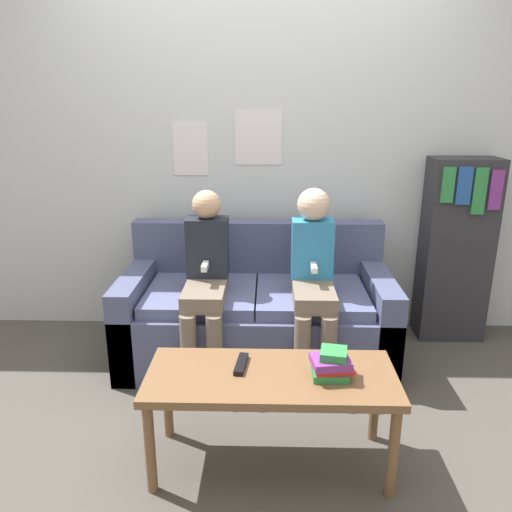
{
  "coord_description": "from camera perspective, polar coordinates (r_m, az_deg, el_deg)",
  "views": [
    {
      "loc": [
        0.07,
        -2.36,
        1.57
      ],
      "look_at": [
        0.0,
        0.38,
        0.7
      ],
      "focal_mm": 35.0,
      "sensor_mm": 36.0,
      "label": 1
    }
  ],
  "objects": [
    {
      "name": "book_stack",
      "position": [
        2.15,
        8.61,
        -12.16
      ],
      "size": [
        0.18,
        0.15,
        0.12
      ],
      "color": "#2D8442",
      "rests_on": "coffee_table"
    },
    {
      "name": "coffee_table",
      "position": [
        2.2,
        1.74,
        -14.52
      ],
      "size": [
        1.06,
        0.44,
        0.45
      ],
      "color": "brown",
      "rests_on": "ground_plane"
    },
    {
      "name": "person_right",
      "position": [
        2.86,
        6.54,
        -1.96
      ],
      "size": [
        0.24,
        0.55,
        1.08
      ],
      "color": "#756656",
      "rests_on": "ground_plane"
    },
    {
      "name": "tv_remote",
      "position": [
        2.22,
        -1.71,
        -12.24
      ],
      "size": [
        0.06,
        0.17,
        0.02
      ],
      "rotation": [
        0.0,
        0.0,
        -0.11
      ],
      "color": "black",
      "rests_on": "coffee_table"
    },
    {
      "name": "couch",
      "position": [
        3.14,
        0.07,
        -6.66
      ],
      "size": [
        1.62,
        0.79,
        0.8
      ],
      "color": "#4C5175",
      "rests_on": "ground_plane"
    },
    {
      "name": "person_left",
      "position": [
        2.87,
        -5.74,
        -2.26
      ],
      "size": [
        0.24,
        0.55,
        1.07
      ],
      "color": "#756656",
      "rests_on": "ground_plane"
    },
    {
      "name": "bookshelf",
      "position": [
        3.54,
        21.85,
        0.64
      ],
      "size": [
        0.43,
        0.26,
        1.21
      ],
      "color": "#2D2D33",
      "rests_on": "ground_plane"
    },
    {
      "name": "ground_plane",
      "position": [
        2.83,
        -0.21,
        -16.05
      ],
      "size": [
        10.0,
        10.0,
        0.0
      ],
      "primitive_type": "plane",
      "color": "#4C4742"
    },
    {
      "name": "wall_back",
      "position": [
        3.37,
        0.29,
        13.02
      ],
      "size": [
        8.0,
        0.07,
        2.6
      ],
      "color": "silver",
      "rests_on": "ground_plane"
    }
  ]
}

